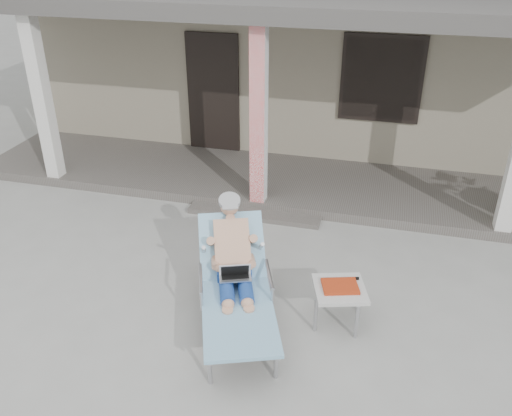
# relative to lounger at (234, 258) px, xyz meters

# --- Properties ---
(ground) EXTENTS (60.00, 60.00, 0.00)m
(ground) POSITION_rel_lounger_xyz_m (-0.39, 0.43, -0.78)
(ground) COLOR #9E9E99
(ground) RESTS_ON ground
(house) EXTENTS (10.40, 5.40, 3.30)m
(house) POSITION_rel_lounger_xyz_m (-0.39, 6.93, 0.88)
(house) COLOR gray
(house) RESTS_ON ground
(porch_deck) EXTENTS (10.00, 2.00, 0.15)m
(porch_deck) POSITION_rel_lounger_xyz_m (-0.39, 3.43, -0.71)
(porch_deck) COLOR #605B56
(porch_deck) RESTS_ON ground
(porch_overhang) EXTENTS (10.00, 2.30, 2.85)m
(porch_overhang) POSITION_rel_lounger_xyz_m (-0.39, 3.38, 2.00)
(porch_overhang) COLOR silver
(porch_overhang) RESTS_ON porch_deck
(porch_step) EXTENTS (2.00, 0.30, 0.07)m
(porch_step) POSITION_rel_lounger_xyz_m (-0.39, 2.28, -0.75)
(porch_step) COLOR #605B56
(porch_step) RESTS_ON ground
(lounger) EXTENTS (1.36, 2.02, 1.27)m
(lounger) POSITION_rel_lounger_xyz_m (0.00, 0.00, 0.00)
(lounger) COLOR #B7B7BC
(lounger) RESTS_ON ground
(side_table) EXTENTS (0.68, 0.68, 0.49)m
(side_table) POSITION_rel_lounger_xyz_m (1.11, 0.22, -0.37)
(side_table) COLOR beige
(side_table) RESTS_ON ground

